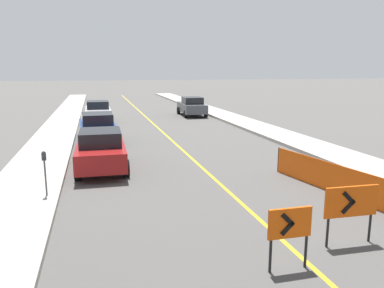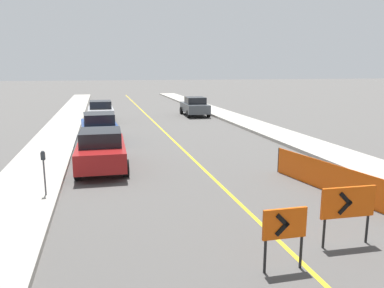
{
  "view_description": "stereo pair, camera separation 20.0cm",
  "coord_description": "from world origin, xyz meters",
  "px_view_note": "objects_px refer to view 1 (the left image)",
  "views": [
    {
      "loc": [
        -4.04,
        11.99,
        3.88
      ],
      "look_at": [
        -0.42,
        25.92,
        1.0
      ],
      "focal_mm": 35.0,
      "sensor_mm": 36.0,
      "label": 1
    },
    {
      "loc": [
        -3.85,
        11.94,
        3.88
      ],
      "look_at": [
        -0.42,
        25.92,
        1.0
      ],
      "focal_mm": 35.0,
      "sensor_mm": 36.0,
      "label": 2
    }
  ],
  "objects_px": {
    "arrow_barricade_secondary": "(351,204)",
    "parked_car_curb_near": "(101,150)",
    "arrow_barricade_primary": "(290,226)",
    "parked_car_opposite_side": "(192,106)",
    "parked_car_curb_mid": "(97,128)",
    "parking_meter_far_curb": "(44,164)",
    "parked_car_curb_far": "(98,111)"
  },
  "relations": [
    {
      "from": "arrow_barricade_primary",
      "to": "parked_car_curb_far",
      "type": "height_order",
      "value": "parked_car_curb_far"
    },
    {
      "from": "arrow_barricade_secondary",
      "to": "parked_car_curb_mid",
      "type": "relative_size",
      "value": 0.31
    },
    {
      "from": "parked_car_curb_near",
      "to": "parked_car_opposite_side",
      "type": "distance_m",
      "value": 17.76
    },
    {
      "from": "parking_meter_far_curb",
      "to": "arrow_barricade_secondary",
      "type": "bearing_deg",
      "value": -34.41
    },
    {
      "from": "parked_car_curb_mid",
      "to": "parked_car_opposite_side",
      "type": "relative_size",
      "value": 1.01
    },
    {
      "from": "parked_car_curb_far",
      "to": "parking_meter_far_curb",
      "type": "relative_size",
      "value": 3.18
    },
    {
      "from": "parked_car_opposite_side",
      "to": "parked_car_curb_mid",
      "type": "bearing_deg",
      "value": -125.2
    },
    {
      "from": "parked_car_curb_mid",
      "to": "parked_car_opposite_side",
      "type": "height_order",
      "value": "same"
    },
    {
      "from": "arrow_barricade_primary",
      "to": "parked_car_opposite_side",
      "type": "xyz_separation_m",
      "value": [
        4.44,
        24.6,
        -0.11
      ]
    },
    {
      "from": "arrow_barricade_primary",
      "to": "parking_meter_far_curb",
      "type": "distance_m",
      "value": 7.38
    },
    {
      "from": "parked_car_curb_near",
      "to": "parking_meter_far_curb",
      "type": "bearing_deg",
      "value": -115.81
    },
    {
      "from": "arrow_barricade_primary",
      "to": "parked_car_curb_mid",
      "type": "bearing_deg",
      "value": 103.76
    },
    {
      "from": "parked_car_opposite_side",
      "to": "parking_meter_far_curb",
      "type": "bearing_deg",
      "value": -113.71
    },
    {
      "from": "arrow_barricade_secondary",
      "to": "parking_meter_far_curb",
      "type": "bearing_deg",
      "value": 147.35
    },
    {
      "from": "arrow_barricade_secondary",
      "to": "parked_car_curb_near",
      "type": "relative_size",
      "value": 0.31
    },
    {
      "from": "parked_car_curb_far",
      "to": "arrow_barricade_primary",
      "type": "bearing_deg",
      "value": -82.21
    },
    {
      "from": "parked_car_curb_mid",
      "to": "parking_meter_far_curb",
      "type": "distance_m",
      "value": 9.18
    },
    {
      "from": "arrow_barricade_secondary",
      "to": "parked_car_opposite_side",
      "type": "xyz_separation_m",
      "value": [
        2.58,
        23.95,
        -0.17
      ]
    },
    {
      "from": "parked_car_curb_far",
      "to": "parked_car_opposite_side",
      "type": "xyz_separation_m",
      "value": [
        7.76,
        2.0,
        0.0
      ]
    },
    {
      "from": "arrow_barricade_primary",
      "to": "parked_car_opposite_side",
      "type": "distance_m",
      "value": 24.99
    },
    {
      "from": "arrow_barricade_secondary",
      "to": "parked_car_curb_mid",
      "type": "xyz_separation_m",
      "value": [
        -5.31,
        13.77,
        -0.17
      ]
    },
    {
      "from": "parked_car_curb_near",
      "to": "parked_car_opposite_side",
      "type": "bearing_deg",
      "value": 65.12
    },
    {
      "from": "parked_car_curb_far",
      "to": "parking_meter_far_curb",
      "type": "bearing_deg",
      "value": -96.3
    },
    {
      "from": "parked_car_curb_mid",
      "to": "parked_car_curb_far",
      "type": "xyz_separation_m",
      "value": [
        0.13,
        8.19,
        0.0
      ]
    },
    {
      "from": "arrow_barricade_primary",
      "to": "parked_car_curb_near",
      "type": "xyz_separation_m",
      "value": [
        -3.38,
        8.65,
        -0.11
      ]
    },
    {
      "from": "parked_car_curb_mid",
      "to": "parked_car_curb_far",
      "type": "bearing_deg",
      "value": 85.71
    },
    {
      "from": "parked_car_curb_near",
      "to": "parked_car_curb_far",
      "type": "relative_size",
      "value": 1.0
    },
    {
      "from": "parked_car_curb_near",
      "to": "arrow_barricade_primary",
      "type": "bearing_deg",
      "value": -67.43
    },
    {
      "from": "parked_car_curb_near",
      "to": "parking_meter_far_curb",
      "type": "xyz_separation_m",
      "value": [
        -1.67,
        -3.27,
        0.33
      ]
    },
    {
      "from": "parking_meter_far_curb",
      "to": "parked_car_opposite_side",
      "type": "bearing_deg",
      "value": 63.73
    },
    {
      "from": "arrow_barricade_primary",
      "to": "parked_car_curb_far",
      "type": "bearing_deg",
      "value": 98.67
    },
    {
      "from": "parked_car_curb_mid",
      "to": "arrow_barricade_secondary",
      "type": "bearing_deg",
      "value": -72.32
    }
  ]
}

